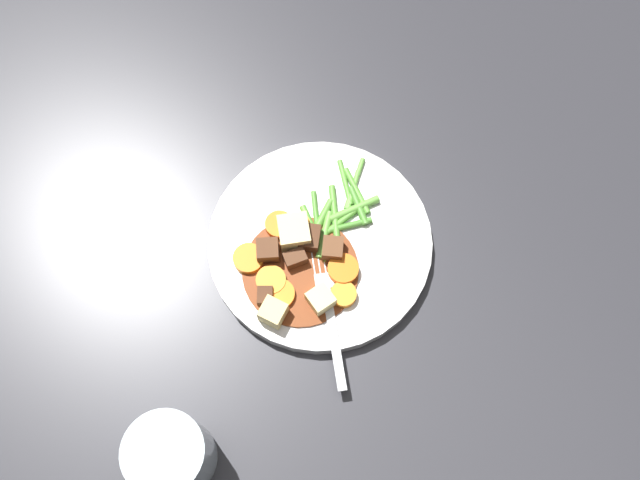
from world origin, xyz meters
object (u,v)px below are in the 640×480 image
object	(u,v)px
meat_chunk_4	(265,296)
potato_chunk_1	(273,312)
carrot_slice_1	(273,283)
carrot_slice_2	(279,294)
carrot_slice_6	(343,294)
meat_chunk_2	(336,247)
carrot_slice_5	(299,224)
fork	(329,307)
carrot_slice_3	(343,269)
meat_chunk_3	(296,259)
water_glass	(171,455)
dinner_plate	(320,243)
carrot_slice_0	(249,259)
potato_chunk_0	(294,233)
meat_chunk_0	(308,238)
potato_chunk_2	(321,300)
meat_chunk_1	(268,251)
carrot_slice_4	(279,225)

from	to	relation	value
meat_chunk_4	potato_chunk_1	bearing A→B (deg)	73.14
carrot_slice_1	carrot_slice_2	xyz separation A→B (m)	(0.00, 0.01, -0.00)
carrot_slice_6	meat_chunk_2	bearing A→B (deg)	-124.40
carrot_slice_5	fork	size ratio (longest dim) A/B	0.17
carrot_slice_3	meat_chunk_3	world-z (taller)	meat_chunk_3
meat_chunk_2	water_glass	xyz separation A→B (m)	(0.28, 0.05, 0.02)
dinner_plate	meat_chunk_4	bearing A→B (deg)	6.09
carrot_slice_0	potato_chunk_0	bearing A→B (deg)	165.80
meat_chunk_0	meat_chunk_4	world-z (taller)	meat_chunk_0
fork	meat_chunk_3	bearing A→B (deg)	-98.24
potato_chunk_1	potato_chunk_2	distance (m)	0.05
potato_chunk_0	meat_chunk_3	bearing A→B (deg)	50.69
carrot_slice_1	meat_chunk_1	bearing A→B (deg)	-122.60
potato_chunk_2	meat_chunk_1	xyz separation A→B (m)	(0.00, -0.08, 0.00)
carrot_slice_2	meat_chunk_4	xyz separation A→B (m)	(0.01, -0.01, 0.00)
potato_chunk_0	potato_chunk_2	distance (m)	0.08
dinner_plate	carrot_slice_4	size ratio (longest dim) A/B	7.93
meat_chunk_2	water_glass	bearing A→B (deg)	11.07
potato_chunk_2	water_glass	world-z (taller)	water_glass
carrot_slice_0	meat_chunk_0	size ratio (longest dim) A/B	1.22
carrot_slice_0	potato_chunk_2	bearing A→B (deg)	105.63
meat_chunk_4	fork	world-z (taller)	meat_chunk_4
carrot_slice_1	meat_chunk_2	bearing A→B (deg)	167.57
potato_chunk_2	meat_chunk_2	distance (m)	0.06
potato_chunk_1	water_glass	bearing A→B (deg)	14.43
potato_chunk_2	meat_chunk_1	bearing A→B (deg)	-86.60
potato_chunk_2	meat_chunk_0	distance (m)	0.07
carrot_slice_1	carrot_slice_3	bearing A→B (deg)	148.26
carrot_slice_4	potato_chunk_1	xyz separation A→B (m)	(0.07, 0.07, 0.01)
carrot_slice_1	carrot_slice_4	size ratio (longest dim) A/B	1.03
carrot_slice_5	potato_chunk_1	world-z (taller)	potato_chunk_1
carrot_slice_0	meat_chunk_2	size ratio (longest dim) A/B	1.42
carrot_slice_4	meat_chunk_4	bearing A→B (deg)	38.00
carrot_slice_1	potato_chunk_2	size ratio (longest dim) A/B	1.30
meat_chunk_1	carrot_slice_3	bearing A→B (deg)	123.67
carrot_slice_2	meat_chunk_0	distance (m)	0.07
carrot_slice_0	potato_chunk_0	size ratio (longest dim) A/B	0.96
carrot_slice_6	fork	distance (m)	0.02
carrot_slice_1	water_glass	world-z (taller)	water_glass
carrot_slice_4	meat_chunk_4	xyz separation A→B (m)	(0.07, 0.05, 0.00)
carrot_slice_0	potato_chunk_2	distance (m)	0.10
fork	potato_chunk_2	bearing A→B (deg)	-74.06
carrot_slice_2	meat_chunk_2	world-z (taller)	meat_chunk_2
fork	carrot_slice_0	bearing A→B (deg)	-74.34
dinner_plate	meat_chunk_4	xyz separation A→B (m)	(0.09, 0.01, 0.02)
carrot_slice_3	fork	size ratio (longest dim) A/B	0.23
carrot_slice_2	potato_chunk_0	xyz separation A→B (m)	(-0.06, -0.04, 0.01)
carrot_slice_2	potato_chunk_2	xyz separation A→B (m)	(-0.03, 0.04, 0.01)
carrot_slice_1	carrot_slice_4	xyz separation A→B (m)	(-0.05, -0.05, 0.00)
water_glass	potato_chunk_1	bearing A→B (deg)	-165.57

